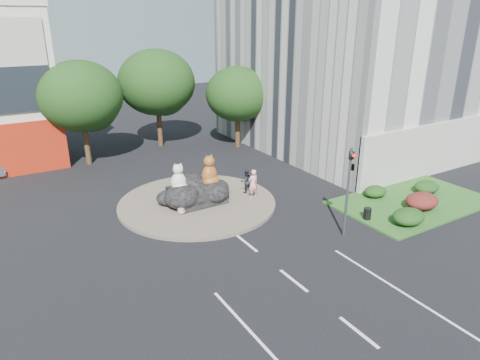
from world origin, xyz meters
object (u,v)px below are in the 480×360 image
Objects in this scene: litter_bin at (367,213)px; pedestrian_pink at (253,184)px; cat_white at (178,177)px; pedestrian_dark at (246,181)px; cat_tabby at (209,170)px; kitten_calico at (181,207)px; kitten_white at (224,195)px.

pedestrian_pink is at bearing 124.43° from litter_bin.
pedestrian_pink is at bearing -8.83° from cat_white.
pedestrian_pink reaches higher than pedestrian_dark.
cat_tabby is 1.08× the size of pedestrian_pink.
pedestrian_dark is at bearing -28.73° from cat_tabby.
kitten_calico is 3.08m from kitten_white.
pedestrian_dark reaches higher than litter_bin.
cat_white is 2.71× the size of litter_bin.
pedestrian_dark is (5.10, 0.85, 0.38)m from kitten_calico.
kitten_calico is at bearing -176.39° from cat_tabby.
cat_tabby is at bearing 131.77° from litter_bin.
pedestrian_pink is at bearing 25.31° from kitten_calico.
cat_tabby reaches higher than kitten_white.
cat_tabby is (2.09, -0.10, 0.12)m from cat_white.
kitten_calico is at bearing 13.83° from pedestrian_dark.
kitten_white is 0.51× the size of pedestrian_dark.
cat_white is 11.52m from litter_bin.
pedestrian_dark is (2.55, -0.33, -1.14)m from cat_tabby.
pedestrian_pink is (4.54, -1.44, -0.86)m from cat_white.
cat_white is 1.16× the size of pedestrian_dark.
kitten_calico is at bearing 145.93° from litter_bin.
pedestrian_dark reaches higher than kitten_calico.
kitten_calico is (-0.46, -1.28, -1.41)m from cat_white.
pedestrian_dark is at bearing 3.50° from cat_white.
litter_bin is at bearing -31.91° from cat_white.
cat_tabby reaches higher than litter_bin.
kitten_calico reaches higher than litter_bin.
pedestrian_dark is at bearing -98.18° from pedestrian_pink.
litter_bin is (9.11, -6.16, -0.15)m from kitten_calico.
pedestrian_dark is (2.03, 0.57, 0.39)m from kitten_white.
litter_bin is (6.05, -6.45, -0.15)m from kitten_white.
litter_bin is (4.11, -6.00, -0.70)m from pedestrian_pink.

